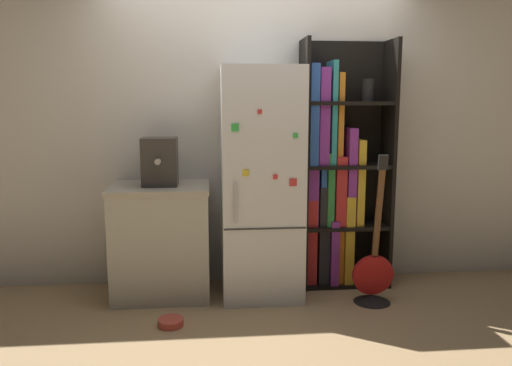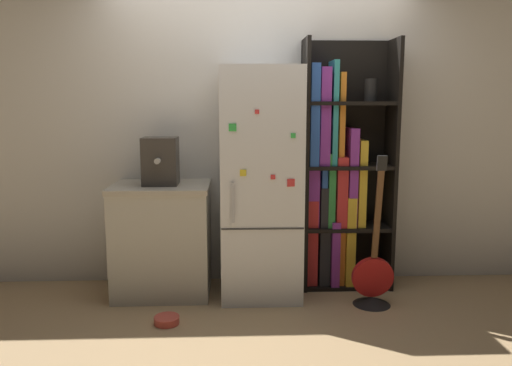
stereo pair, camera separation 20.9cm
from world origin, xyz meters
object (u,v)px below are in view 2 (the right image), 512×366
refrigerator (261,183)px  espresso_machine (161,161)px  guitar (372,283)px  bookshelf (337,181)px  pet_bowl (167,320)px

refrigerator → espresso_machine: size_ratio=4.83×
refrigerator → guitar: refrigerator is taller
espresso_machine → guitar: bearing=-11.1°
bookshelf → espresso_machine: (-1.43, -0.15, 0.19)m
espresso_machine → guitar: size_ratio=0.32×
refrigerator → guitar: (0.84, -0.30, -0.73)m
bookshelf → refrigerator: bearing=-165.4°
guitar → pet_bowl: size_ratio=6.47×
pet_bowl → guitar: bearing=10.0°
guitar → refrigerator: bearing=160.6°
refrigerator → guitar: bearing=-19.4°
espresso_machine → guitar: (1.63, -0.32, -0.91)m
bookshelf → pet_bowl: 1.75m
guitar → espresso_machine: bearing=168.9°
espresso_machine → pet_bowl: (0.10, -0.59, -1.05)m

